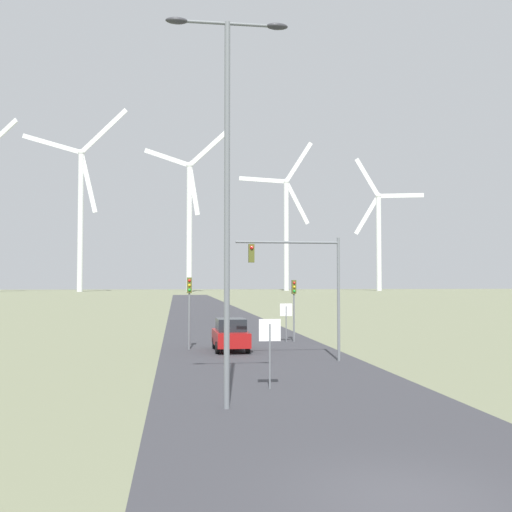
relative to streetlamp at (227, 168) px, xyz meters
name	(u,v)px	position (x,y,z in m)	size (l,w,h in m)	color
ground_plane	(407,497)	(2.61, -7.95, -7.46)	(600.00, 600.00, 0.00)	#757A5B
road_surface	(219,322)	(2.61, 40.05, -7.46)	(10.00, 240.00, 0.01)	#38383D
streetlamp	(227,168)	(0.00, 0.00, 0.00)	(3.87, 0.32, 12.14)	slate
stop_sign_near	(270,340)	(1.85, 3.18, -5.69)	(0.81, 0.07, 2.54)	slate
stop_sign_far	(286,315)	(5.52, 19.73, -5.72)	(0.81, 0.07, 2.49)	slate
traffic_light_post_near_left	(189,297)	(-0.79, 16.27, -4.43)	(0.28, 0.34, 4.15)	slate
traffic_light_post_near_right	(294,297)	(6.06, 19.84, -4.53)	(0.28, 0.34, 4.01)	slate
traffic_light_mast_overhead	(303,272)	(4.62, 10.37, -3.07)	(5.20, 0.35, 6.09)	slate
car_approaching	(231,335)	(1.51, 15.30, -6.55)	(1.88, 4.14, 1.83)	maroon
wind_turbine_left	(81,205)	(-38.87, 222.80, 26.49)	(41.64, 7.36, 72.53)	silver
wind_turbine_center	(189,214)	(3.51, 213.92, 22.68)	(32.78, 12.34, 62.58)	silver
wind_turbine_right	(286,223)	(46.51, 239.70, 22.30)	(33.00, 2.60, 66.25)	silver
wind_turbine_far_right	(379,231)	(84.56, 227.87, 18.07)	(27.60, 10.82, 57.67)	silver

